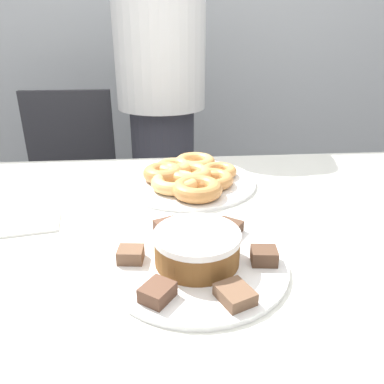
% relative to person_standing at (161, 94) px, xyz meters
% --- Properties ---
extents(wall_back, '(8.00, 0.05, 2.60)m').
position_rel_person_standing_xyz_m(wall_back, '(0.08, 0.67, 0.39)').
color(wall_back, '#B2B7BC').
rests_on(wall_back, ground_plane).
extents(table, '(1.63, 0.94, 0.76)m').
position_rel_person_standing_xyz_m(table, '(0.08, -0.90, -0.23)').
color(table, silver).
rests_on(table, ground_plane).
extents(person_standing, '(0.37, 0.37, 1.73)m').
position_rel_person_standing_xyz_m(person_standing, '(0.00, 0.00, 0.00)').
color(person_standing, '#383842').
rests_on(person_standing, ground_plane).
extents(office_chair_left, '(0.44, 0.44, 0.92)m').
position_rel_person_standing_xyz_m(office_chair_left, '(-0.42, -0.06, -0.47)').
color(office_chair_left, black).
rests_on(office_chair_left, ground_plane).
extents(plate_cake, '(0.33, 0.33, 0.01)m').
position_rel_person_standing_xyz_m(plate_cake, '(0.05, -1.06, -0.14)').
color(plate_cake, white).
rests_on(plate_cake, table).
extents(plate_donuts, '(0.37, 0.37, 0.01)m').
position_rel_person_standing_xyz_m(plate_donuts, '(0.07, -0.66, -0.14)').
color(plate_donuts, white).
rests_on(plate_donuts, table).
extents(frosted_cake, '(0.15, 0.15, 0.06)m').
position_rel_person_standing_xyz_m(frosted_cake, '(0.05, -1.06, -0.11)').
color(frosted_cake, brown).
rests_on(frosted_cake, plate_cake).
extents(lamington_0, '(0.08, 0.08, 0.02)m').
position_rel_person_standing_xyz_m(lamington_0, '(0.12, -0.97, -0.13)').
color(lamington_0, '#513828').
rests_on(lamington_0, plate_cake).
extents(lamington_1, '(0.07, 0.07, 0.02)m').
position_rel_person_standing_xyz_m(lamington_1, '(0.00, -0.96, -0.13)').
color(lamington_1, brown).
rests_on(lamington_1, plate_cake).
extents(lamington_2, '(0.05, 0.04, 0.02)m').
position_rel_person_standing_xyz_m(lamington_2, '(-0.07, -1.05, -0.12)').
color(lamington_2, brown).
rests_on(lamington_2, plate_cake).
extents(lamington_3, '(0.06, 0.06, 0.02)m').
position_rel_person_standing_xyz_m(lamington_3, '(-0.02, -1.16, -0.12)').
color(lamington_3, brown).
rests_on(lamington_3, plate_cake).
extents(lamington_4, '(0.07, 0.07, 0.02)m').
position_rel_person_standing_xyz_m(lamington_4, '(0.10, -1.17, -0.13)').
color(lamington_4, brown).
rests_on(lamington_4, plate_cake).
extents(lamington_5, '(0.05, 0.04, 0.03)m').
position_rel_person_standing_xyz_m(lamington_5, '(0.17, -1.08, -0.12)').
color(lamington_5, '#513828').
rests_on(lamington_5, plate_cake).
extents(donut_0, '(0.13, 0.13, 0.04)m').
position_rel_person_standing_xyz_m(donut_0, '(0.07, -0.66, -0.12)').
color(donut_0, tan).
rests_on(donut_0, plate_donuts).
extents(donut_1, '(0.10, 0.10, 0.03)m').
position_rel_person_standing_xyz_m(donut_1, '(0.15, -0.64, -0.12)').
color(donut_1, '#D18E4C').
rests_on(donut_1, plate_donuts).
extents(donut_2, '(0.12, 0.12, 0.03)m').
position_rel_person_standing_xyz_m(donut_2, '(0.09, -0.56, -0.12)').
color(donut_2, tan).
rests_on(donut_2, plate_donuts).
extents(donut_3, '(0.11, 0.11, 0.04)m').
position_rel_person_standing_xyz_m(donut_3, '(0.03, -0.61, -0.12)').
color(donut_3, tan).
rests_on(donut_3, plate_donuts).
extents(donut_4, '(0.11, 0.11, 0.04)m').
position_rel_person_standing_xyz_m(donut_4, '(-0.01, -0.66, -0.12)').
color(donut_4, '#C68447').
rests_on(donut_4, plate_donuts).
extents(donut_5, '(0.13, 0.13, 0.03)m').
position_rel_person_standing_xyz_m(donut_5, '(0.02, -0.72, -0.12)').
color(donut_5, '#E5AD66').
rests_on(donut_5, plate_donuts).
extents(donut_6, '(0.13, 0.13, 0.04)m').
position_rel_person_standing_xyz_m(donut_6, '(0.08, -0.77, -0.12)').
color(donut_6, '#C68447').
rests_on(donut_6, plate_donuts).
extents(donut_7, '(0.12, 0.12, 0.03)m').
position_rel_person_standing_xyz_m(donut_7, '(0.12, -0.71, -0.12)').
color(donut_7, '#C68447').
rests_on(donut_7, plate_donuts).
extents(napkin, '(0.14, 0.12, 0.01)m').
position_rel_person_standing_xyz_m(napkin, '(-0.30, -0.88, -0.14)').
color(napkin, white).
rests_on(napkin, table).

